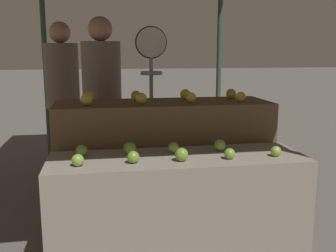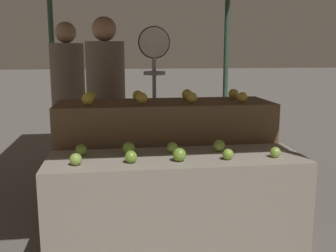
{
  "view_description": "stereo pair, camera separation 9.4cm",
  "coord_description": "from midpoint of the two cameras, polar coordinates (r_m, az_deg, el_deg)",
  "views": [
    {
      "loc": [
        -0.5,
        -2.47,
        1.46
      ],
      "look_at": [
        -0.02,
        0.3,
        0.92
      ],
      "focal_mm": 42.0,
      "sensor_mm": 36.0,
      "label": 1
    },
    {
      "loc": [
        -0.4,
        -2.49,
        1.46
      ],
      "look_at": [
        -0.02,
        0.3,
        0.92
      ],
      "focal_mm": 42.0,
      "sensor_mm": 36.0,
      "label": 2
    }
  ],
  "objects": [
    {
      "name": "apple_front_4",
      "position": [
        2.69,
        14.42,
        -3.58
      ],
      "size": [
        0.07,
        0.07,
        0.07
      ],
      "primitive_type": "sphere",
      "color": "#8EB247",
      "rests_on": "display_counter_front"
    },
    {
      "name": "person_customer_left",
      "position": [
        4.61,
        -15.62,
        5.04
      ],
      "size": [
        0.51,
        0.51,
        1.78
      ],
      "rotation": [
        0.0,
        0.0,
        3.62
      ],
      "color": "#2D2D38",
      "rests_on": "ground_plane"
    },
    {
      "name": "produce_scale",
      "position": [
        3.63,
        -3.18,
        7.17
      ],
      "size": [
        0.29,
        0.2,
        1.68
      ],
      "color": "#99999E",
      "rests_on": "ground_plane"
    },
    {
      "name": "display_counter_front",
      "position": [
        2.74,
        0.41,
        -12.27
      ],
      "size": [
        1.7,
        0.55,
        0.77
      ],
      "primitive_type": "cube",
      "color": "gray",
      "rests_on": "ground_plane"
    },
    {
      "name": "apple_back_6",
      "position": [
        3.27,
        1.71,
        4.6
      ],
      "size": [
        0.09,
        0.09,
        0.09
      ],
      "primitive_type": "sphere",
      "color": "yellow",
      "rests_on": "display_counter_back"
    },
    {
      "name": "apple_back_1",
      "position": [
        3.01,
        -4.82,
        4.02
      ],
      "size": [
        0.09,
        0.09,
        0.09
      ],
      "primitive_type": "sphere",
      "color": "yellow",
      "rests_on": "display_counter_back"
    },
    {
      "name": "apple_front_7",
      "position": [
        2.69,
        -0.19,
        -3.14
      ],
      "size": [
        0.08,
        0.08,
        0.08
      ],
      "primitive_type": "sphere",
      "color": "#8EB247",
      "rests_on": "display_counter_front"
    },
    {
      "name": "display_counter_back",
      "position": [
        3.25,
        -1.48,
        -5.81
      ],
      "size": [
        1.7,
        0.55,
        1.06
      ],
      "primitive_type": "cube",
      "color": "brown",
      "rests_on": "ground_plane"
    },
    {
      "name": "apple_front_3",
      "position": [
        2.57,
        7.88,
        -4.01
      ],
      "size": [
        0.07,
        0.07,
        0.07
      ],
      "primitive_type": "sphere",
      "color": "#84AD3D",
      "rests_on": "display_counter_front"
    },
    {
      "name": "apple_front_0",
      "position": [
        2.46,
        -14.04,
        -4.83
      ],
      "size": [
        0.08,
        0.08,
        0.08
      ],
      "primitive_type": "sphere",
      "color": "#8EB247",
      "rests_on": "display_counter_front"
    },
    {
      "name": "apple_front_8",
      "position": [
        2.77,
        6.55,
        -2.78
      ],
      "size": [
        0.08,
        0.08,
        0.08
      ],
      "primitive_type": "sphere",
      "color": "#8EB247",
      "rests_on": "display_counter_front"
    },
    {
      "name": "apple_back_7",
      "position": [
        3.38,
        8.35,
        4.66
      ],
      "size": [
        0.09,
        0.09,
        0.09
      ],
      "primitive_type": "sphere",
      "color": "gold",
      "rests_on": "display_counter_back"
    },
    {
      "name": "apple_back_5",
      "position": [
        3.23,
        -5.51,
        4.42
      ],
      "size": [
        0.08,
        0.08,
        0.08
      ],
      "primitive_type": "sphere",
      "color": "gold",
      "rests_on": "display_counter_back"
    },
    {
      "name": "apple_front_2",
      "position": [
        2.49,
        0.82,
        -4.17
      ],
      "size": [
        0.09,
        0.09,
        0.09
      ],
      "primitive_type": "sphere",
      "color": "#7AA338",
      "rests_on": "display_counter_front"
    },
    {
      "name": "apple_front_5",
      "position": [
        2.68,
        -13.4,
        -3.51
      ],
      "size": [
        0.08,
        0.08,
        0.08
      ],
      "primitive_type": "sphere",
      "color": "#7AA338",
      "rests_on": "display_counter_front"
    },
    {
      "name": "apple_back_4",
      "position": [
        3.2,
        -12.31,
        4.2
      ],
      "size": [
        0.09,
        0.09,
        0.09
      ],
      "primitive_type": "sphere",
      "color": "gold",
      "rests_on": "display_counter_back"
    },
    {
      "name": "apple_front_6",
      "position": [
        2.67,
        -6.58,
        -3.22
      ],
      "size": [
        0.09,
        0.09,
        0.09
      ],
      "primitive_type": "sphere",
      "color": "#7AA338",
      "rests_on": "display_counter_front"
    },
    {
      "name": "apple_back_3",
      "position": [
        3.17,
        9.67,
        4.19
      ],
      "size": [
        0.08,
        0.08,
        0.08
      ],
      "primitive_type": "sphere",
      "color": "yellow",
      "rests_on": "display_counter_back"
    },
    {
      "name": "apple_back_2",
      "position": [
        3.06,
        2.47,
        4.13
      ],
      "size": [
        0.08,
        0.08,
        0.08
      ],
      "primitive_type": "sphere",
      "color": "yellow",
      "rests_on": "display_counter_back"
    },
    {
      "name": "apple_back_0",
      "position": [
        2.99,
        -12.62,
        3.75
      ],
      "size": [
        0.09,
        0.09,
        0.09
      ],
      "primitive_type": "sphere",
      "color": "yellow",
      "rests_on": "display_counter_back"
    },
    {
      "name": "apple_front_1",
      "position": [
        2.46,
        -6.17,
        -4.52
      ],
      "size": [
        0.08,
        0.08,
        0.08
      ],
      "primitive_type": "sphere",
      "color": "#7AA338",
      "rests_on": "display_counter_front"
    },
    {
      "name": "person_vendor_at_scale",
      "position": [
        3.94,
        -10.21,
        4.4
      ],
      "size": [
        0.5,
        0.5,
        1.78
      ],
      "rotation": [
        0.0,
        0.0,
        2.74
      ],
      "color": "#2D2D38",
      "rests_on": "ground_plane"
    }
  ]
}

